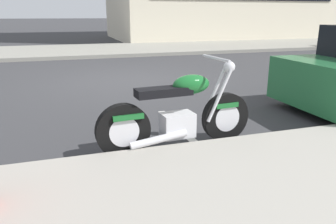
{
  "coord_description": "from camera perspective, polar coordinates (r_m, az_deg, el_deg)",
  "views": [
    {
      "loc": [
        -1.57,
        -8.14,
        1.62
      ],
      "look_at": [
        -0.43,
        -4.6,
        0.51
      ],
      "focal_mm": 35.22,
      "sensor_mm": 36.0,
      "label": 1
    }
  ],
  "objects": [
    {
      "name": "ground_plane",
      "position": [
        8.45,
        -6.86,
        5.4
      ],
      "size": [
        260.0,
        260.0,
        0.0
      ],
      "primitive_type": "plane",
      "color": "#333335"
    },
    {
      "name": "sidewalk_far_curb",
      "position": [
        20.46,
        24.19,
        10.83
      ],
      "size": [
        120.0,
        5.0,
        0.14
      ],
      "primitive_type": "cube",
      "color": "gray",
      "rests_on": "ground"
    },
    {
      "name": "parking_stall_stripe",
      "position": [
        4.72,
        2.72,
        -3.48
      ],
      "size": [
        0.12,
        2.2,
        0.01
      ],
      "primitive_type": "cube",
      "color": "silver",
      "rests_on": "ground"
    },
    {
      "name": "parked_motorcycle",
      "position": [
        4.04,
        1.93,
        -0.54
      ],
      "size": [
        2.03,
        0.62,
        1.12
      ],
      "rotation": [
        0.0,
        0.0,
        0.08
      ],
      "color": "black",
      "rests_on": "ground"
    }
  ]
}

